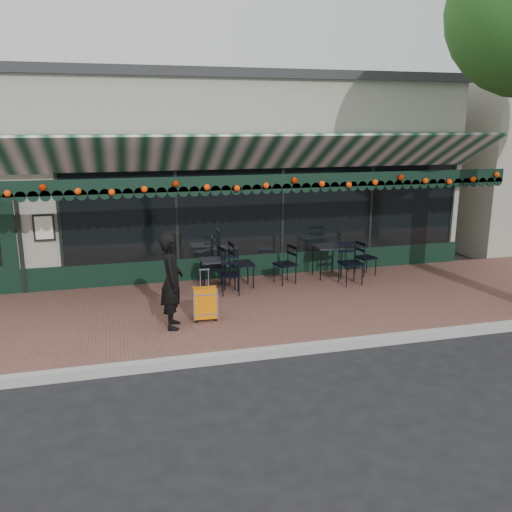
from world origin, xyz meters
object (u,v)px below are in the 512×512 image
object	(u,v)px
cafe_table_a	(327,249)
chair_a_front	(351,264)
chair_a_left	(285,265)
chair_b_front	(230,275)
woman	(172,281)
cafe_table_b	(213,262)
chair_a_right	(366,258)
chair_b_left	(214,267)
chair_b_right	(241,264)
suitcase	(205,303)

from	to	relation	value
cafe_table_a	chair_a_front	distance (m)	0.75
chair_a_left	chair_b_front	distance (m)	1.39
woman	cafe_table_a	size ratio (longest dim) A/B	2.26
cafe_table_b	cafe_table_a	bearing A→B (deg)	4.48
cafe_table_a	cafe_table_b	size ratio (longest dim) A/B	1.15
woman	chair_a_left	xyz separation A→B (m)	(2.66, 2.00, -0.40)
cafe_table_a	chair_a_right	xyz separation A→B (m)	(0.93, -0.08, -0.25)
cafe_table_b	chair_b_left	distance (m)	0.17
chair_a_front	cafe_table_b	bearing A→B (deg)	168.80
chair_a_left	chair_a_front	world-z (taller)	chair_a_front
chair_a_left	chair_b_right	xyz separation A→B (m)	(-0.98, 0.00, 0.07)
chair_a_right	chair_a_front	size ratio (longest dim) A/B	0.88
suitcase	chair_b_right	world-z (taller)	chair_b_right
cafe_table_a	cafe_table_b	bearing A→B (deg)	-175.52
woman	cafe_table_b	bearing A→B (deg)	-20.12
cafe_table_a	chair_b_left	xyz separation A→B (m)	(-2.63, -0.12, -0.22)
suitcase	chair_b_left	size ratio (longest dim) A/B	1.08
chair_a_right	chair_b_left	distance (m)	3.56
suitcase	chair_a_left	size ratio (longest dim) A/B	1.11
chair_b_left	chair_b_front	xyz separation A→B (m)	(0.24, -0.58, -0.04)
woman	chair_b_right	bearing A→B (deg)	-32.49
cafe_table_a	chair_b_front	xyz separation A→B (m)	(-2.40, -0.70, -0.25)
chair_b_left	chair_b_right	xyz separation A→B (m)	(0.58, -0.13, 0.06)
woman	chair_a_front	size ratio (longest dim) A/B	1.81
chair_a_left	chair_b_left	size ratio (longest dim) A/B	0.97
woman	chair_b_right	distance (m)	2.64
suitcase	cafe_table_b	xyz separation A→B (m)	(0.48, 1.86, 0.25)
cafe_table_a	chair_a_front	size ratio (longest dim) A/B	0.80
cafe_table_b	chair_b_left	world-z (taller)	chair_b_left
cafe_table_a	cafe_table_b	world-z (taller)	cafe_table_a
chair_a_left	chair_b_front	xyz separation A→B (m)	(-1.32, -0.46, -0.02)
cafe_table_a	cafe_table_b	distance (m)	2.68
woman	cafe_table_a	world-z (taller)	woman
suitcase	chair_b_front	xyz separation A→B (m)	(0.76, 1.37, 0.08)
cafe_table_b	chair_a_front	xyz separation A→B (m)	(2.95, -0.46, -0.11)
chair_b_left	chair_b_right	distance (m)	0.59
cafe_table_a	chair_b_right	distance (m)	2.08
suitcase	chair_b_left	world-z (taller)	suitcase
chair_b_right	chair_b_front	world-z (taller)	chair_b_right
cafe_table_b	chair_b_left	bearing A→B (deg)	67.34
woman	suitcase	xyz separation A→B (m)	(0.59, 0.17, -0.51)
chair_b_left	chair_a_left	bearing A→B (deg)	71.61
woman	chair_a_left	world-z (taller)	woman
woman	chair_b_right	xyz separation A→B (m)	(1.69, 2.00, -0.33)
chair_a_front	woman	bearing A→B (deg)	-160.99
chair_a_front	chair_b_right	world-z (taller)	chair_b_right
woman	chair_a_right	xyz separation A→B (m)	(4.67, 2.17, -0.42)
woman	chair_b_right	size ratio (longest dim) A/B	1.65
chair_a_front	chair_b_right	size ratio (longest dim) A/B	0.92
cafe_table_a	chair_a_front	xyz separation A→B (m)	(0.28, -0.67, -0.20)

